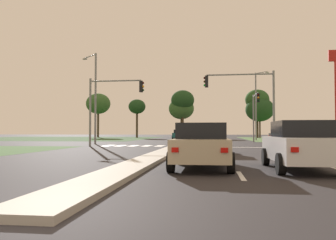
% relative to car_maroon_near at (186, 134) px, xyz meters
% --- Properties ---
extents(ground_plane, '(200.00, 200.00, 0.00)m').
position_rel_car_maroon_near_xyz_m(ground_plane, '(2.38, -33.37, -0.81)').
color(ground_plane, '#282628').
extents(grass_verge_far_left, '(35.00, 35.00, 0.01)m').
position_rel_car_maroon_near_xyz_m(grass_verge_far_left, '(-23.12, -8.87, -0.81)').
color(grass_verge_far_left, '#2D4C28').
rests_on(grass_verge_far_left, ground).
extents(median_island_near, '(1.20, 22.00, 0.14)m').
position_rel_car_maroon_near_xyz_m(median_island_near, '(2.38, -52.37, -0.74)').
color(median_island_near, '#ADA89E').
rests_on(median_island_near, ground).
extents(median_island_far, '(1.20, 36.00, 0.14)m').
position_rel_car_maroon_near_xyz_m(median_island_far, '(2.38, -8.37, -0.74)').
color(median_island_far, gray).
rests_on(median_island_far, ground).
extents(lane_dash_near, '(0.14, 2.00, 0.01)m').
position_rel_car_maroon_near_xyz_m(lane_dash_near, '(5.88, -57.83, -0.81)').
color(lane_dash_near, silver).
rests_on(lane_dash_near, ground).
extents(lane_dash_second, '(0.14, 2.00, 0.01)m').
position_rel_car_maroon_near_xyz_m(lane_dash_second, '(5.88, -51.83, -0.81)').
color(lane_dash_second, silver).
rests_on(lane_dash_second, ground).
extents(lane_dash_third, '(0.14, 2.00, 0.01)m').
position_rel_car_maroon_near_xyz_m(lane_dash_third, '(5.88, -45.83, -0.81)').
color(lane_dash_third, silver).
rests_on(lane_dash_third, ground).
extents(lane_dash_fourth, '(0.14, 2.00, 0.01)m').
position_rel_car_maroon_near_xyz_m(lane_dash_fourth, '(5.88, -39.83, -0.81)').
color(lane_dash_fourth, silver).
rests_on(lane_dash_fourth, ground).
extents(edge_line_right, '(0.14, 24.00, 0.01)m').
position_rel_car_maroon_near_xyz_m(edge_line_right, '(9.23, -51.37, -0.81)').
color(edge_line_right, silver).
rests_on(edge_line_right, ground).
extents(stop_bar_near, '(6.40, 0.50, 0.01)m').
position_rel_car_maroon_near_xyz_m(stop_bar_near, '(6.18, -40.37, -0.81)').
color(stop_bar_near, silver).
rests_on(stop_bar_near, ground).
extents(crosswalk_bar_near, '(0.70, 2.80, 0.01)m').
position_rel_car_maroon_near_xyz_m(crosswalk_bar_near, '(-4.02, -38.57, -0.81)').
color(crosswalk_bar_near, silver).
rests_on(crosswalk_bar_near, ground).
extents(crosswalk_bar_second, '(0.70, 2.80, 0.01)m').
position_rel_car_maroon_near_xyz_m(crosswalk_bar_second, '(-2.87, -38.57, -0.81)').
color(crosswalk_bar_second, silver).
rests_on(crosswalk_bar_second, ground).
extents(crosswalk_bar_third, '(0.70, 2.80, 0.01)m').
position_rel_car_maroon_near_xyz_m(crosswalk_bar_third, '(-1.72, -38.57, -0.81)').
color(crosswalk_bar_third, silver).
rests_on(crosswalk_bar_third, ground).
extents(crosswalk_bar_fourth, '(0.70, 2.80, 0.01)m').
position_rel_car_maroon_near_xyz_m(crosswalk_bar_fourth, '(-0.57, -38.57, -0.81)').
color(crosswalk_bar_fourth, silver).
rests_on(crosswalk_bar_fourth, ground).
extents(crosswalk_bar_fifth, '(0.70, 2.80, 0.01)m').
position_rel_car_maroon_near_xyz_m(crosswalk_bar_fifth, '(0.58, -38.57, -0.81)').
color(crosswalk_bar_fifth, silver).
rests_on(crosswalk_bar_fifth, ground).
extents(crosswalk_bar_sixth, '(0.70, 2.80, 0.01)m').
position_rel_car_maroon_near_xyz_m(crosswalk_bar_sixth, '(1.73, -38.57, -0.81)').
color(crosswalk_bar_sixth, silver).
rests_on(crosswalk_bar_sixth, ground).
extents(crosswalk_bar_seventh, '(0.70, 2.80, 0.01)m').
position_rel_car_maroon_near_xyz_m(crosswalk_bar_seventh, '(2.88, -38.57, -0.81)').
color(crosswalk_bar_seventh, silver).
rests_on(crosswalk_bar_seventh, ground).
extents(car_maroon_near, '(2.00, 4.59, 1.59)m').
position_rel_car_maroon_near_xyz_m(car_maroon_near, '(0.00, 0.00, 0.00)').
color(car_maroon_near, maroon).
rests_on(car_maroon_near, ground).
extents(car_teal_second, '(1.98, 4.49, 1.55)m').
position_rel_car_maroon_near_xyz_m(car_teal_second, '(-0.07, -14.18, -0.02)').
color(car_teal_second, '#19565B').
rests_on(car_teal_second, ground).
extents(car_white_fourth, '(1.96, 4.40, 1.60)m').
position_rel_car_maroon_near_xyz_m(car_white_fourth, '(7.91, -56.14, 0.00)').
color(car_white_fourth, silver).
rests_on(car_white_fourth, ground).
extents(car_beige_fifth, '(2.03, 4.45, 1.54)m').
position_rel_car_maroon_near_xyz_m(car_beige_fifth, '(4.72, -55.95, -0.03)').
color(car_beige_fifth, '#BCAD8E').
rests_on(car_beige_fifth, ground).
extents(car_navy_sixth, '(2.00, 4.20, 1.55)m').
position_rel_car_maroon_near_xyz_m(car_navy_sixth, '(4.76, -47.93, -0.02)').
color(car_navy_sixth, '#161E47').
rests_on(car_navy_sixth, ground).
extents(car_black_seventh, '(4.31, 1.96, 1.61)m').
position_rel_car_maroon_near_xyz_m(car_black_seventh, '(12.96, -32.83, 0.00)').
color(car_black_seventh, black).
rests_on(car_black_seventh, ground).
extents(traffic_signal_near_right, '(5.66, 0.32, 6.12)m').
position_rel_car_maroon_near_xyz_m(traffic_signal_near_right, '(7.99, -39.97, 3.44)').
color(traffic_signal_near_right, gray).
rests_on(traffic_signal_near_right, ground).
extents(traffic_signal_far_right, '(0.32, 4.43, 5.64)m').
position_rel_car_maroon_near_xyz_m(traffic_signal_far_right, '(9.98, -28.35, 3.05)').
color(traffic_signal_far_right, gray).
rests_on(traffic_signal_far_right, ground).
extents(traffic_signal_near_left, '(4.78, 0.32, 5.81)m').
position_rel_car_maroon_near_xyz_m(traffic_signal_near_left, '(-3.52, -39.97, 3.18)').
color(traffic_signal_near_left, gray).
rests_on(traffic_signal_near_left, ground).
extents(street_lamp_second, '(2.14, 1.82, 9.19)m').
position_rel_car_maroon_near_xyz_m(street_lamp_second, '(-6.73, -34.77, 4.36)').
color(street_lamp_second, gray).
rests_on(street_lamp_second, ground).
extents(street_lamp_third, '(1.74, 1.71, 9.63)m').
position_rel_car_maroon_near_xyz_m(street_lamp_third, '(11.44, -18.69, 4.55)').
color(street_lamp_third, gray).
rests_on(street_lamp_third, ground).
extents(pedestrian_at_median, '(0.34, 0.34, 1.68)m').
position_rel_car_maroon_near_xyz_m(pedestrian_at_median, '(2.50, -23.41, 0.34)').
color(pedestrian_at_median, '#335184').
rests_on(pedestrian_at_median, median_island_far).
extents(fastfood_pole_sign, '(1.80, 0.40, 12.67)m').
position_rel_car_maroon_near_xyz_m(fastfood_pole_sign, '(22.24, -18.12, 8.34)').
color(fastfood_pole_sign, red).
rests_on(fastfood_pole_sign, ground).
extents(treeline_near, '(5.16, 5.16, 9.43)m').
position_rel_car_maroon_near_xyz_m(treeline_near, '(-19.04, 2.00, 6.38)').
color(treeline_near, '#423323').
rests_on(treeline_near, ground).
extents(treeline_second, '(3.46, 3.46, 7.80)m').
position_rel_car_maroon_near_xyz_m(treeline_second, '(-9.98, -0.55, 5.42)').
color(treeline_second, '#423323').
rests_on(treeline_second, ground).
extents(treeline_third, '(5.20, 5.20, 8.20)m').
position_rel_car_maroon_near_xyz_m(treeline_third, '(-1.12, 1.53, 5.16)').
color(treeline_third, '#423323').
rests_on(treeline_third, ground).
extents(treeline_fourth, '(4.71, 4.71, 9.63)m').
position_rel_car_maroon_near_xyz_m(treeline_fourth, '(-0.76, 0.47, 6.75)').
color(treeline_fourth, '#423323').
rests_on(treeline_fourth, ground).
extents(treeline_fifth, '(5.52, 5.52, 7.89)m').
position_rel_car_maroon_near_xyz_m(treeline_fifth, '(14.41, 0.01, 4.72)').
color(treeline_fifth, '#423323').
rests_on(treeline_fifth, ground).
extents(treeline_sixth, '(4.68, 4.68, 9.56)m').
position_rel_car_maroon_near_xyz_m(treeline_sixth, '(14.02, 0.64, 6.70)').
color(treeline_sixth, '#423323').
rests_on(treeline_sixth, ground).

